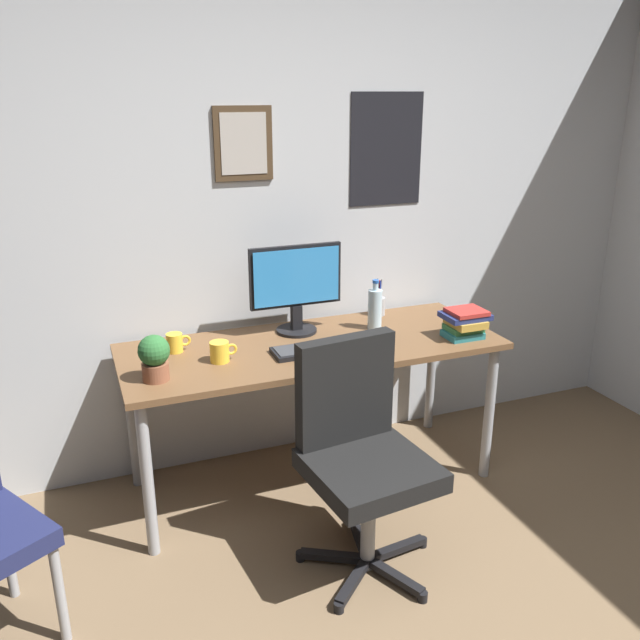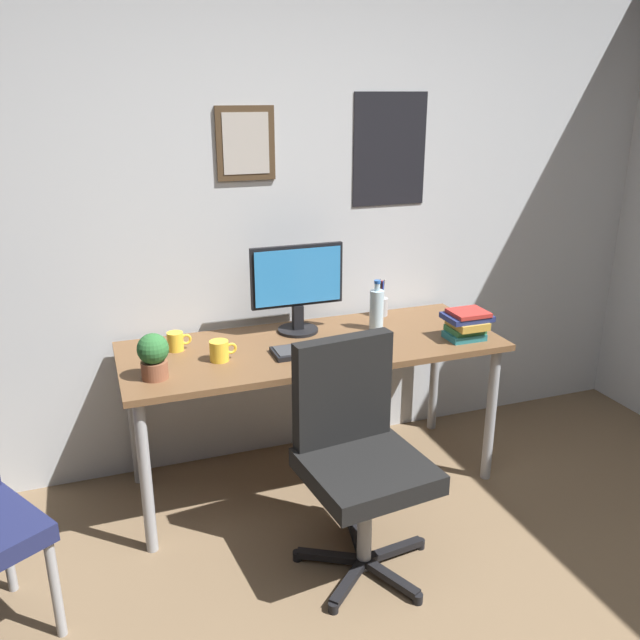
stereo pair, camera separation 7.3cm
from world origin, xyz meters
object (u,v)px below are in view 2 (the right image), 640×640
Objects in this scene: computer_mouse at (379,340)px; coffee_mug_near at (220,351)px; pen_cup at (381,306)px; water_bottle at (377,309)px; office_chair at (357,446)px; book_stack_left at (466,324)px; potted_plant at (153,355)px; keyboard at (318,348)px; coffee_mug_far at (176,341)px; monitor at (297,285)px.

coffee_mug_near is at bearing 175.86° from computer_mouse.
pen_cup reaches higher than coffee_mug_near.
water_bottle reaches higher than computer_mouse.
office_chair is 0.91m from book_stack_left.
potted_plant is 1.30m from pen_cup.
keyboard is 1.70× the size of water_bottle.
potted_plant is (-1.04, -0.04, 0.09)m from computer_mouse.
pen_cup is at bearing 19.06° from potted_plant.
computer_mouse is 0.75m from coffee_mug_near.
coffee_mug_far is at bearing 128.18° from office_chair.
coffee_mug_far is 0.32m from potted_plant.
water_bottle is at bearing 69.02° from computer_mouse.
monitor is 2.36× the size of potted_plant.
office_chair is 8.46× the size of coffee_mug_far.
water_bottle reaches higher than potted_plant.
office_chair is 0.92m from monitor.
coffee_mug_far reaches higher than keyboard.
computer_mouse is at bearing -2.38° from keyboard.
pen_cup is 0.93× the size of book_stack_left.
office_chair reaches higher than coffee_mug_far.
office_chair reaches higher than book_stack_left.
computer_mouse is 0.51× the size of book_stack_left.
keyboard is 0.61m from pen_cup.
keyboard is 2.15× the size of pen_cup.
computer_mouse is 0.90× the size of coffee_mug_near.
potted_plant is (-0.13, -0.28, 0.06)m from coffee_mug_far.
office_chair is 0.56m from keyboard.
water_bottle is 0.83m from coffee_mug_near.
pen_cup is at bearing 63.82° from computer_mouse.
monitor is at bearing 90.99° from keyboard.
book_stack_left is (0.24, -0.45, 0.02)m from pen_cup.
book_stack_left is at bearing -1.18° from potted_plant.
monitor is at bearing 28.72° from coffee_mug_near.
monitor is at bearing 24.69° from potted_plant.
computer_mouse is 0.44× the size of water_bottle.
pen_cup is (0.49, 0.09, -0.19)m from monitor.
office_chair is 1.05m from pen_cup.
computer_mouse reaches higher than keyboard.
pen_cup reaches higher than keyboard.
potted_plant is at bearing -175.80° from keyboard.
monitor is 2.30× the size of pen_cup.
water_bottle is at bearing -14.69° from monitor.
water_bottle is 2.25× the size of coffee_mug_far.
coffee_mug_far is (-0.60, -0.05, -0.20)m from monitor.
water_bottle reaches higher than coffee_mug_near.
coffee_mug_near is 0.99m from pen_cup.
potted_plant is at bearing -161.90° from coffee_mug_near.
keyboard is (0.00, -0.28, -0.23)m from monitor.
monitor is 1.82× the size of water_bottle.
potted_plant reaches higher than coffee_mug_far.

